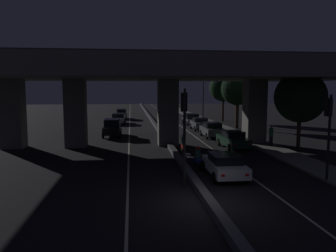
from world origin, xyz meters
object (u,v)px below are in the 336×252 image
(traffic_light_left_of_median, at_px, (184,120))
(traffic_light_right_of_median, at_px, (328,123))
(car_grey_fifth, at_px, (191,119))
(car_dark_green_second, at_px, (233,139))
(street_lamp, at_px, (202,88))
(car_black_lead_oncoming, at_px, (112,127))
(car_silver_second_oncoming, at_px, (118,118))
(car_grey_third, at_px, (212,130))
(car_white_lead, at_px, (224,165))
(car_white_third_oncoming, at_px, (122,114))
(motorcycle_blue_filtering_near, at_px, (198,159))
(car_grey_fourth, at_px, (200,124))
(motorcycle_red_filtering_mid, at_px, (183,145))
(pedestrian_on_sidewalk, at_px, (271,136))

(traffic_light_left_of_median, relative_size, traffic_light_right_of_median, 1.07)
(car_grey_fifth, bearing_deg, car_dark_green_second, 177.48)
(street_lamp, height_order, car_black_lead_oncoming, street_lamp)
(traffic_light_right_of_median, bearing_deg, car_silver_second_oncoming, 111.02)
(car_grey_third, bearing_deg, car_dark_green_second, -179.01)
(car_grey_third, bearing_deg, traffic_light_left_of_median, 160.78)
(car_white_lead, height_order, car_white_third_oncoming, car_white_third_oncoming)
(car_dark_green_second, xyz_separation_m, car_white_third_oncoming, (-10.12, 29.46, 0.15))
(traffic_light_left_of_median, relative_size, motorcycle_blue_filtering_near, 2.51)
(motorcycle_blue_filtering_near, bearing_deg, car_grey_third, -19.96)
(motorcycle_blue_filtering_near, bearing_deg, traffic_light_right_of_median, -122.18)
(street_lamp, height_order, car_white_lead, street_lamp)
(street_lamp, height_order, car_grey_fourth, street_lamp)
(car_grey_fourth, relative_size, motorcycle_red_filtering_mid, 2.28)
(traffic_light_left_of_median, relative_size, car_grey_fourth, 1.21)
(traffic_light_right_of_median, xyz_separation_m, car_black_lead_oncoming, (-12.36, 18.81, -2.24))
(traffic_light_left_of_median, distance_m, car_white_lead, 4.02)
(car_white_third_oncoming, relative_size, pedestrian_on_sidewalk, 2.62)
(traffic_light_left_of_median, distance_m, car_dark_green_second, 12.21)
(car_white_third_oncoming, bearing_deg, car_grey_fourth, 29.84)
(traffic_light_right_of_median, relative_size, car_black_lead_oncoming, 1.03)
(street_lamp, height_order, car_silver_second_oncoming, street_lamp)
(traffic_light_right_of_median, bearing_deg, motorcycle_red_filtering_mid, 125.63)
(traffic_light_right_of_median, bearing_deg, traffic_light_left_of_median, -179.98)
(car_dark_green_second, xyz_separation_m, motorcycle_blue_filtering_near, (-4.41, -6.78, -0.14))
(traffic_light_right_of_median, bearing_deg, car_black_lead_oncoming, 123.31)
(car_grey_fourth, bearing_deg, street_lamp, -13.50)
(car_dark_green_second, bearing_deg, car_grey_fifth, -1.28)
(car_black_lead_oncoming, relative_size, pedestrian_on_sidewalk, 2.65)
(traffic_light_right_of_median, xyz_separation_m, car_dark_green_second, (-1.83, 10.36, -2.44))
(car_white_lead, height_order, pedestrian_on_sidewalk, pedestrian_on_sidewalk)
(motorcycle_blue_filtering_near, height_order, pedestrian_on_sidewalk, pedestrian_on_sidewalk)
(traffic_light_right_of_median, bearing_deg, pedestrian_on_sidewalk, 81.37)
(car_black_lead_oncoming, bearing_deg, traffic_light_left_of_median, 13.82)
(pedestrian_on_sidewalk, bearing_deg, car_white_lead, -126.78)
(car_black_lead_oncoming, xyz_separation_m, motorcycle_blue_filtering_near, (6.12, -15.22, -0.35))
(motorcycle_blue_filtering_near, bearing_deg, car_grey_fourth, -14.72)
(car_grey_third, relative_size, car_black_lead_oncoming, 0.88)
(car_white_lead, height_order, motorcycle_blue_filtering_near, motorcycle_blue_filtering_near)
(street_lamp, xyz_separation_m, car_grey_third, (-2.25, -15.40, -4.34))
(street_lamp, bearing_deg, car_grey_fifth, -126.00)
(car_black_lead_oncoming, bearing_deg, car_silver_second_oncoming, 179.21)
(traffic_light_right_of_median, distance_m, car_grey_fourth, 23.34)
(street_lamp, bearing_deg, car_white_third_oncoming, 148.30)
(traffic_light_left_of_median, distance_m, car_grey_fourth, 23.99)
(traffic_light_left_of_median, distance_m, car_silver_second_oncoming, 32.15)
(car_black_lead_oncoming, bearing_deg, car_grey_third, 79.53)
(car_white_lead, bearing_deg, traffic_light_right_of_median, -105.69)
(street_lamp, distance_m, pedestrian_on_sidewalk, 22.17)
(car_grey_third, xyz_separation_m, motorcycle_red_filtering_mid, (-4.31, -8.09, -0.17))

